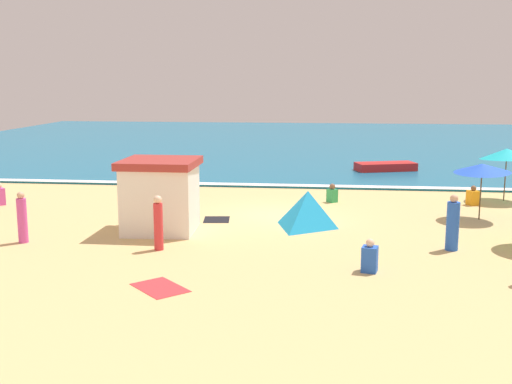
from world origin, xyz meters
name	(u,v)px	position (x,y,z in m)	size (l,w,h in m)	color
ground_plane	(272,215)	(0.00, 0.00, 0.00)	(60.00, 60.00, 0.00)	#D8B775
ocean_water	(302,142)	(0.00, 28.00, 0.05)	(60.00, 44.00, 0.10)	#146B93
wave_breaker_foam	(284,185)	(0.00, 6.30, 0.10)	(57.00, 0.70, 0.01)	white
lifeguard_cabana	(161,195)	(-3.61, -3.05, 1.27)	(2.53, 2.52, 2.50)	white
beach_umbrella_1	(482,168)	(7.78, 0.01, 1.95)	(2.90, 2.90, 2.17)	#4C3823
beach_umbrella_4	(507,154)	(9.71, 3.92, 2.03)	(2.57, 2.59, 2.33)	#4C3823
beach_tent	(308,208)	(1.41, -1.73, 0.64)	(2.41, 2.80, 1.27)	#1999D8
beachgoer_0	(370,258)	(3.26, -7.01, 0.40)	(0.49, 0.49, 0.93)	blue
beachgoer_1	(22,218)	(-7.62, -5.10, 0.79)	(0.42, 0.42, 1.67)	#D84CA5
beachgoer_2	(158,223)	(-3.05, -5.47, 0.84)	(0.32, 0.32, 1.71)	red
beachgoer_3	(453,224)	(5.93, -4.49, 0.81)	(0.52, 0.52, 1.74)	blue
beachgoer_4	(473,197)	(8.17, 2.82, 0.35)	(0.55, 0.55, 0.83)	orange
beachgoer_5	(157,190)	(-4.56, -0.03, 0.90)	(0.49, 0.49, 1.90)	green
beachgoer_8	(332,194)	(2.32, 2.76, 0.35)	(0.51, 0.51, 0.80)	green
beach_towel_0	(217,220)	(-2.00, -1.14, 0.01)	(1.07, 1.23, 0.01)	black
beach_towel_1	(164,216)	(-4.14, -0.70, 0.01)	(1.84, 1.24, 0.01)	black
beach_towel_2	(160,288)	(-2.08, -8.98, 0.01)	(1.72, 1.74, 0.01)	red
small_boat_0	(386,166)	(5.38, 11.93, 0.32)	(3.57, 2.26, 0.44)	red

